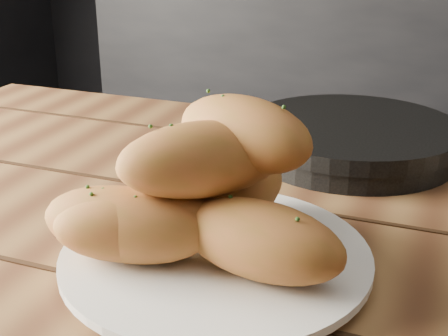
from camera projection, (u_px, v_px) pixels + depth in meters
plate at (216, 259)px, 0.56m from camera, size 0.28×0.28×0.02m
bread_rolls at (200, 196)px, 0.54m from camera, size 0.27×0.23×0.14m
skillet at (353, 138)px, 0.82m from camera, size 0.41×0.28×0.05m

